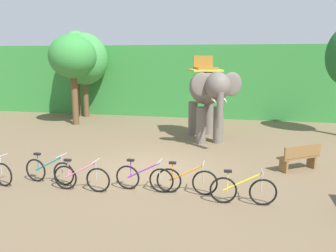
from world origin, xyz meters
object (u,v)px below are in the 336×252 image
elephant (207,92)px  bike_pink (81,178)px  tree_left (84,59)px  tree_far_right (73,57)px  bike_purple (144,178)px  tree_center (77,57)px  bike_yellow (243,190)px  wooden_bench (300,157)px  bike_orange (187,181)px  bike_teal (49,171)px

elephant → bike_pink: bearing=-112.4°
tree_left → tree_far_right: size_ratio=1.05×
elephant → bike_purple: 6.83m
elephant → tree_center: bearing=150.6°
tree_center → tree_left: (0.57, -0.18, -0.16)m
elephant → bike_pink: elephant is taller
tree_left → bike_purple: size_ratio=3.01×
bike_yellow → wooden_bench: (1.84, 3.18, 0.09)m
tree_far_right → wooden_bench: size_ratio=3.36×
tree_center → tree_far_right: (1.10, -2.68, -0.03)m
tree_center → bike_pink: size_ratio=3.10×
tree_left → elephant: (8.05, -4.67, -1.36)m
tree_left → bike_orange: (8.17, -11.13, -3.17)m
bike_orange → bike_pink: bearing=-172.5°
elephant → wooden_bench: bearing=-46.5°
tree_far_right → bike_pink: (4.69, -9.01, -3.31)m
bike_pink → bike_orange: bearing=7.5°
bike_orange → bike_teal: bearing=-179.4°
tree_left → bike_teal: (4.03, -11.18, -3.17)m
tree_center → tree_far_right: size_ratio=1.08×
elephant → bike_pink: size_ratio=2.47×
bike_pink → bike_purple: 1.78m
tree_center → bike_yellow: 15.91m
tree_center → bike_purple: 14.02m
tree_far_right → bike_orange: size_ratio=2.87×
bike_pink → bike_purple: same height
bike_purple → wooden_bench: 5.37m
bike_purple → elephant: bearing=80.5°
tree_far_right → elephant: size_ratio=1.16×
wooden_bench → tree_left: bearing=144.1°
bike_teal → bike_orange: bearing=0.6°
bike_pink → wooden_bench: bike_pink is taller
bike_yellow → bike_pink: bearing=-179.9°
bike_yellow → tree_center: bearing=131.3°
bike_teal → bike_orange: (4.15, 0.04, 0.00)m
tree_center → bike_purple: bearing=-56.4°
bike_purple → tree_far_right: bearing=126.6°
bike_yellow → wooden_bench: bearing=59.9°
tree_center → tree_left: tree_center is taller
tree_center → tree_left: size_ratio=1.03×
bike_purple → wooden_bench: size_ratio=1.17×
tree_left → bike_teal: bearing=-70.2°
elephant → wooden_bench: elephant is taller
tree_left → bike_yellow: bearing=-49.9°
tree_far_right → bike_pink: bearing=-62.5°
tree_far_right → bike_purple: tree_far_right is taller
bike_purple → wooden_bench: bearing=31.8°
tree_far_right → wooden_bench: (11.00, -5.83, -3.21)m
tree_far_right → elephant: (7.52, -2.17, -1.49)m
bike_teal → wooden_bench: bike_teal is taller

